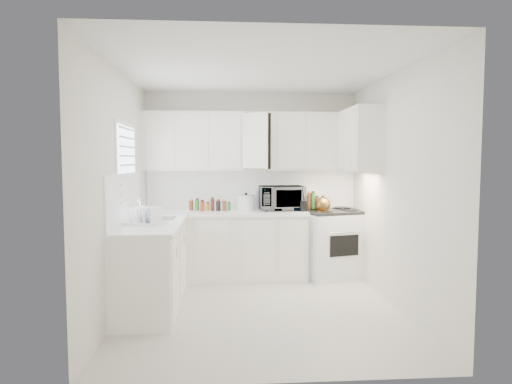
{
  "coord_description": "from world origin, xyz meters",
  "views": [
    {
      "loc": [
        -0.38,
        -4.73,
        1.65
      ],
      "look_at": [
        0.0,
        0.7,
        1.25
      ],
      "focal_mm": 31.02,
      "sensor_mm": 36.0,
      "label": 1
    }
  ],
  "objects": [
    {
      "name": "sauce_right_4",
      "position": [
        0.8,
        1.46,
        1.05
      ],
      "size": [
        0.06,
        0.06,
        0.19
      ],
      "primitive_type": "cylinder",
      "color": "brown",
      "rests_on": "countertop_back"
    },
    {
      "name": "lower_cabinets_left",
      "position": [
        -1.2,
        0.2,
        0.45
      ],
      "size": [
        0.6,
        1.6,
        0.9
      ],
      "primitive_type": null,
      "color": "white",
      "rests_on": "floor"
    },
    {
      "name": "spice_left_0",
      "position": [
        -0.85,
        1.42,
        1.02
      ],
      "size": [
        0.06,
        0.06,
        0.13
      ],
      "primitive_type": "cylinder",
      "color": "brown",
      "rests_on": "countertop_back"
    },
    {
      "name": "spice_left_4",
      "position": [
        -0.55,
        1.42,
        1.02
      ],
      "size": [
        0.06,
        0.06,
        0.13
      ],
      "primitive_type": "cylinder",
      "color": "#592019",
      "rests_on": "countertop_back"
    },
    {
      "name": "frying_pan",
      "position": [
        1.3,
        1.47,
        0.96
      ],
      "size": [
        0.33,
        0.44,
        0.04
      ],
      "primitive_type": null,
      "rotation": [
        0.0,
        0.0,
        -0.27
      ],
      "color": "black",
      "rests_on": "stove"
    },
    {
      "name": "sauce_right_2",
      "position": [
        0.69,
        1.46,
        1.05
      ],
      "size": [
        0.06,
        0.06,
        0.19
      ],
      "primitive_type": "cylinder",
      "color": "#592019",
      "rests_on": "countertop_back"
    },
    {
      "name": "utensil_crock",
      "position": [
        0.68,
        1.16,
        1.12
      ],
      "size": [
        0.13,
        0.13,
        0.34
      ],
      "primitive_type": null,
      "rotation": [
        0.0,
        0.0,
        0.13
      ],
      "color": "black",
      "rests_on": "countertop_back"
    },
    {
      "name": "spice_left_6",
      "position": [
        -0.4,
        1.42,
        1.02
      ],
      "size": [
        0.06,
        0.06,
        0.13
      ],
      "primitive_type": "cylinder",
      "color": "brown",
      "rests_on": "countertop_back"
    },
    {
      "name": "paper_towel",
      "position": [
        0.06,
        1.52,
        1.08
      ],
      "size": [
        0.12,
        0.12,
        0.27
      ],
      "primitive_type": "cylinder",
      "color": "white",
      "rests_on": "countertop_back"
    },
    {
      "name": "rice_cooker",
      "position": [
        -0.09,
        1.34,
        1.07
      ],
      "size": [
        0.26,
        0.26,
        0.24
      ],
      "primitive_type": null,
      "rotation": [
        0.0,
        0.0,
        0.07
      ],
      "color": "white",
      "rests_on": "countertop_back"
    },
    {
      "name": "sink",
      "position": [
        -1.19,
        0.55,
        1.07
      ],
      "size": [
        0.42,
        0.38,
        0.3
      ],
      "primitive_type": null,
      "color": "gray",
      "rests_on": "countertop_left"
    },
    {
      "name": "spice_left_1",
      "position": [
        -0.78,
        1.33,
        1.02
      ],
      "size": [
        0.06,
        0.06,
        0.13
      ],
      "primitive_type": "cylinder",
      "color": "#2B822D",
      "rests_on": "countertop_back"
    },
    {
      "name": "spice_left_3",
      "position": [
        -0.62,
        1.33,
        1.02
      ],
      "size": [
        0.06,
        0.06,
        0.13
      ],
      "primitive_type": "cylinder",
      "color": "yellow",
      "rests_on": "countertop_back"
    },
    {
      "name": "spice_left_2",
      "position": [
        -0.7,
        1.42,
        1.02
      ],
      "size": [
        0.06,
        0.06,
        0.13
      ],
      "primitive_type": "cylinder",
      "color": "red",
      "rests_on": "countertop_back"
    },
    {
      "name": "upper_cabinets_back",
      "position": [
        0.0,
        1.44,
        1.5
      ],
      "size": [
        3.0,
        0.33,
        0.8
      ],
      "primitive_type": null,
      "color": "white",
      "rests_on": "wall_back"
    },
    {
      "name": "upper_cabinets_right",
      "position": [
        1.33,
        0.82,
        1.5
      ],
      "size": [
        0.33,
        0.9,
        0.8
      ],
      "primitive_type": null,
      "color": "white",
      "rests_on": "wall_right"
    },
    {
      "name": "wall_right",
      "position": [
        1.5,
        0.0,
        1.3
      ],
      "size": [
        0.0,
        3.2,
        3.2
      ],
      "primitive_type": "plane",
      "rotation": [
        1.57,
        0.0,
        -1.57
      ],
      "color": "white",
      "rests_on": "ground"
    },
    {
      "name": "tea_kettle",
      "position": [
        0.94,
        1.15,
        1.06
      ],
      "size": [
        0.27,
        0.24,
        0.24
      ],
      "primitive_type": null,
      "rotation": [
        0.0,
        0.0,
        0.08
      ],
      "color": "olive",
      "rests_on": "stove"
    },
    {
      "name": "sauce_right_5",
      "position": [
        0.85,
        1.4,
        1.05
      ],
      "size": [
        0.06,
        0.06,
        0.19
      ],
      "primitive_type": "cylinder",
      "color": "#2B822D",
      "rests_on": "countertop_back"
    },
    {
      "name": "wall_left",
      "position": [
        -1.5,
        0.0,
        1.3
      ],
      "size": [
        0.0,
        3.2,
        3.2
      ],
      "primitive_type": "plane",
      "rotation": [
        1.57,
        0.0,
        1.57
      ],
      "color": "white",
      "rests_on": "ground"
    },
    {
      "name": "backsplash_back",
      "position": [
        0.0,
        1.59,
        1.23
      ],
      "size": [
        2.98,
        0.02,
        0.55
      ],
      "primitive_type": "cube",
      "color": "white",
      "rests_on": "wall_back"
    },
    {
      "name": "spice_left_7",
      "position": [
        -0.32,
        1.33,
        1.02
      ],
      "size": [
        0.06,
        0.06,
        0.13
      ],
      "primitive_type": "cylinder",
      "color": "#2B822D",
      "rests_on": "countertop_back"
    },
    {
      "name": "backsplash_left",
      "position": [
        -1.49,
        0.2,
        1.23
      ],
      "size": [
        0.02,
        1.6,
        0.55
      ],
      "primitive_type": "cube",
      "color": "white",
      "rests_on": "wall_left"
    },
    {
      "name": "microwave",
      "position": [
        0.4,
        1.34,
        1.15
      ],
      "size": [
        0.62,
        0.37,
        0.41
      ],
      "primitive_type": "imported",
      "rotation": [
        0.0,
        0.0,
        0.05
      ],
      "color": "gray",
      "rests_on": "countertop_back"
    },
    {
      "name": "wall_back",
      "position": [
        0.0,
        1.6,
        1.3
      ],
      "size": [
        3.0,
        0.0,
        3.0
      ],
      "primitive_type": "plane",
      "rotation": [
        1.57,
        0.0,
        0.0
      ],
      "color": "white",
      "rests_on": "ground"
    },
    {
      "name": "ceiling",
      "position": [
        0.0,
        0.0,
        2.6
      ],
      "size": [
        3.2,
        3.2,
        0.0
      ],
      "primitive_type": "plane",
      "rotation": [
        3.14,
        0.0,
        0.0
      ],
      "color": "white",
      "rests_on": "ground"
    },
    {
      "name": "window_blinds",
      "position": [
        -1.48,
        0.35,
        1.55
      ],
      "size": [
        0.06,
        0.96,
        1.06
      ],
      "primitive_type": null,
      "color": "white",
      "rests_on": "wall_left"
    },
    {
      "name": "spice_left_5",
      "position": [
        -0.47,
        1.33,
        1.02
      ],
      "size": [
        0.06,
        0.06,
        0.13
      ],
      "primitive_type": "cylinder",
      "color": "black",
      "rests_on": "countertop_back"
    },
    {
      "name": "stove",
      "position": [
        1.12,
        1.31,
        0.6
      ],
      "size": [
        0.92,
        0.82,
        1.21
      ],
      "primitive_type": null,
      "rotation": [
        0.0,
        0.0,
        0.25
      ],
      "color": "white",
      "rests_on": "floor"
    },
    {
      "name": "sauce_right_1",
      "position": [
        0.64,
        1.4,
        1.05
      ],
      "size": [
        0.06,
        0.06,
        0.19
      ],
      "primitive_type": "cylinder",
      "color": "yellow",
      "rests_on": "countertop_back"
    },
    {
      "name": "sauce_right_6",
      "position": [
        0.91,
        1.46,
        1.05
      ],
      "size": [
        0.06,
        0.06,
        0.19
      ],
      "primitive_type": "cylinder",
      "color": "red",
      "rests_on": "countertop_back"
    },
    {
      "name": "countertop_left",
      "position": [
        -1.19,
        0.2,
        0.93
      ],
      "size": [
        0.64,
        1.62,
        0.05
      ],
      "primitive_type": "cube",
      "color": "white",
      "rests_on": "lower_cabinets_left"
    },
    {
      "name": "floor",
      "position": [
        0.0,
        0.0,
        0.0
      ],
      "size": [
        3.2,
        3.2,
        0.0
      ],
      "primitive_type": "plane",
      "color": "silver",
      "rests_on": "ground"
    },
    {
      "name": "sauce_right_0",
      "position": [
        0.58,
        1.46,
        1.05
      ],
      "size": [
        0.06,
        0.06,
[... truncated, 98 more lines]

